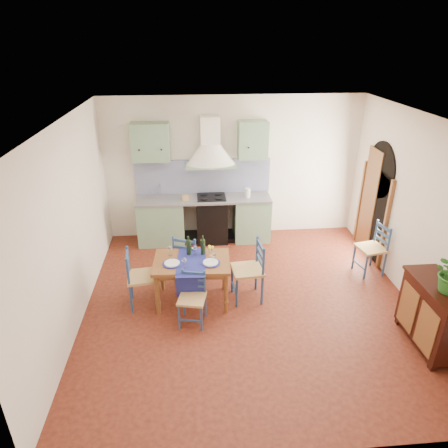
# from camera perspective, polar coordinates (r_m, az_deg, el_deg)

# --- Properties ---
(floor) EXTENTS (5.00, 5.00, 0.00)m
(floor) POSITION_cam_1_polar(r_m,az_deg,el_deg) (6.36, 3.58, -11.17)
(floor) COLOR #3F130D
(floor) RESTS_ON ground
(back_wall) EXTENTS (5.00, 0.96, 2.80)m
(back_wall) POSITION_cam_1_polar(r_m,az_deg,el_deg) (7.83, -2.00, 4.98)
(back_wall) COLOR beige
(back_wall) RESTS_ON ground
(right_wall) EXTENTS (0.26, 5.00, 2.80)m
(right_wall) POSITION_cam_1_polar(r_m,az_deg,el_deg) (6.73, 25.08, 1.58)
(right_wall) COLOR beige
(right_wall) RESTS_ON ground
(left_wall) EXTENTS (0.04, 5.00, 2.80)m
(left_wall) POSITION_cam_1_polar(r_m,az_deg,el_deg) (5.82, -21.15, -0.58)
(left_wall) COLOR beige
(left_wall) RESTS_ON ground
(ceiling) EXTENTS (5.00, 5.00, 0.01)m
(ceiling) POSITION_cam_1_polar(r_m,az_deg,el_deg) (5.20, 4.44, 14.49)
(ceiling) COLOR white
(ceiling) RESTS_ON back_wall
(dining_table) EXTENTS (1.17, 0.89, 1.04)m
(dining_table) POSITION_cam_1_polar(r_m,az_deg,el_deg) (6.06, -4.58, -5.93)
(dining_table) COLOR brown
(dining_table) RESTS_ON ground
(chair_near) EXTENTS (0.44, 0.44, 0.80)m
(chair_near) POSITION_cam_1_polar(r_m,az_deg,el_deg) (5.77, -4.53, -10.47)
(chair_near) COLOR navy
(chair_near) RESTS_ON ground
(chair_far) EXTENTS (0.56, 0.56, 0.92)m
(chair_far) POSITION_cam_1_polar(r_m,az_deg,el_deg) (6.60, -5.09, -4.80)
(chair_far) COLOR navy
(chair_far) RESTS_ON ground
(chair_left) EXTENTS (0.48, 0.48, 0.93)m
(chair_left) POSITION_cam_1_polar(r_m,az_deg,el_deg) (6.18, -11.91, -7.47)
(chair_left) COLOR navy
(chair_left) RESTS_ON ground
(chair_right) EXTENTS (0.49, 0.49, 0.98)m
(chair_right) POSITION_cam_1_polar(r_m,az_deg,el_deg) (6.19, 3.66, -6.60)
(chair_right) COLOR navy
(chair_right) RESTS_ON ground
(chair_spare) EXTENTS (0.50, 0.50, 0.91)m
(chair_spare) POSITION_cam_1_polar(r_m,az_deg,el_deg) (7.31, 20.47, -3.28)
(chair_spare) COLOR navy
(chair_spare) RESTS_ON ground
(sideboard) EXTENTS (0.50, 1.05, 0.94)m
(sideboard) POSITION_cam_1_polar(r_m,az_deg,el_deg) (5.97, 27.82, -11.23)
(sideboard) COLOR black
(sideboard) RESTS_ON ground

